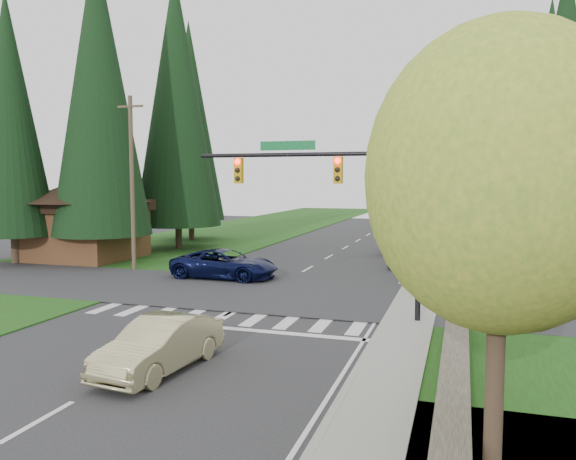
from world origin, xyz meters
The scene contains 34 objects.
ground centered at (0.00, 0.00, 0.00)m, with size 120.00×120.00×0.00m, color #28282B.
grass_east centered at (13.00, 20.00, 0.03)m, with size 14.00×110.00×0.06m, color #1F4111.
grass_west centered at (-13.00, 20.00, 0.03)m, with size 14.00×110.00×0.06m, color #1F4111.
cross_street centered at (0.00, 8.00, 0.00)m, with size 120.00×8.00×0.10m, color #28282B.
sidewalk_east centered at (6.90, 22.00, 0.07)m, with size 1.80×80.00×0.13m, color gray.
curb_east centered at (6.05, 22.00, 0.07)m, with size 0.20×80.00×0.13m, color gray.
stone_wall_south centered at (8.60, -3.00, 0.35)m, with size 0.70×14.00×0.70m, color #4C4438.
stone_wall_north centered at (8.60, 30.00, 0.35)m, with size 0.70×40.00×0.70m, color #4C4438.
traffic_signal centered at (4.37, 4.50, 4.98)m, with size 8.70×0.37×6.80m.
brown_building centered at (-15.00, 15.00, 3.14)m, with size 8.40×8.40×5.40m.
utility_pole centered at (-9.50, 12.00, 5.14)m, with size 1.60×0.24×10.00m.
decid_tree_0 centered at (9.20, 14.00, 5.60)m, with size 4.80×4.80×8.37m.
decid_tree_1 centered at (9.30, 21.00, 5.80)m, with size 5.20×5.20×8.80m.
decid_tree_2 centered at (9.10, 28.00, 5.93)m, with size 5.00×5.00×8.82m.
decid_tree_3 centered at (9.20, 35.00, 5.66)m, with size 5.00×5.00×8.55m.
decid_tree_4 centered at (9.30, 42.00, 6.06)m, with size 5.40×5.40×9.18m.
decid_tree_5 centered at (9.10, 49.00, 5.53)m, with size 4.80×4.80×8.30m.
decid_tree_6 centered at (9.20, 56.00, 5.86)m, with size 5.20×5.20×8.86m.
decid_tree_south centered at (9.30, -6.00, 5.27)m, with size 4.60×4.60×7.92m.
conifer_w_a centered at (-13.00, 14.00, 10.79)m, with size 6.12×6.12×19.80m.
conifer_w_b centered at (-16.00, 18.00, 9.79)m, with size 5.44×5.44×17.80m.
conifer_w_c centered at (-12.00, 22.00, 11.29)m, with size 6.46×6.46×20.80m.
conifer_w_d centered at (-18.00, 12.00, 9.29)m, with size 5.10×5.10×16.80m.
conifer_w_e centered at (-14.00, 28.00, 10.29)m, with size 5.78×5.78×18.80m.
conifer_e_a centered at (14.00, 20.00, 9.79)m, with size 5.44×5.44×17.80m.
conifer_e_b centered at (15.00, 34.00, 10.79)m, with size 6.12×6.12×19.80m.
conifer_e_c centered at (14.00, 48.00, 9.29)m, with size 5.10×5.10×16.80m.
sedan_champagne centered at (0.84, -2.80, 0.73)m, with size 1.54×4.41×1.45m, color #CBBF87.
suv_navy centered at (-3.32, 11.00, 0.79)m, with size 2.61×5.67×1.57m, color #0A0F34.
parked_car_a centered at (5.54, 18.50, 0.82)m, with size 1.95×4.84×1.65m, color #B5B4B9.
parked_car_b centered at (4.20, 24.23, 0.69)m, with size 1.94×4.78×1.39m, color slate.
parked_car_c centered at (4.20, 31.22, 0.69)m, with size 1.47×4.20×1.38m, color #AFAFB4.
parked_car_d centered at (5.60, 36.92, 0.66)m, with size 1.55×3.85×1.31m, color silver.
parked_car_e centered at (5.60, 43.00, 0.72)m, with size 2.03×4.99×1.45m, color #B1B1B6.
Camera 1 is at (8.70, -16.11, 5.23)m, focal length 35.00 mm.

